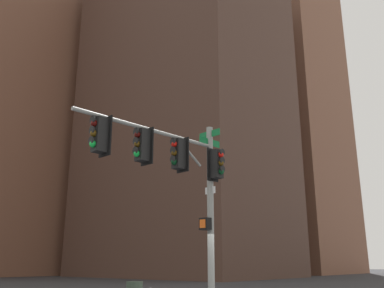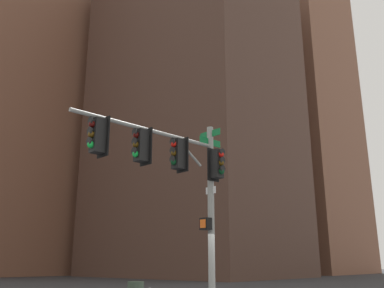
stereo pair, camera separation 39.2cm
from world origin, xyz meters
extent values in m
cylinder|color=gray|center=(0.13, 0.46, 3.14)|extent=(0.23, 0.23, 6.28)
cylinder|color=gray|center=(0.32, 3.19, 5.57)|extent=(0.50, 5.48, 0.12)
cylinder|color=gray|center=(0.20, 1.44, 5.12)|extent=(0.16, 1.04, 0.75)
cube|color=#0F6B33|center=(0.13, 0.46, 6.03)|extent=(0.97, 0.10, 0.24)
cube|color=#0F6B33|center=(0.13, 0.46, 5.73)|extent=(0.10, 1.04, 0.24)
cube|color=white|center=(0.13, 0.46, 3.99)|extent=(0.45, 0.06, 0.24)
cube|color=black|center=(0.24, 1.97, 5.01)|extent=(0.36, 0.36, 1.00)
cube|color=black|center=(0.22, 1.79, 5.01)|extent=(0.55, 0.08, 1.16)
sphere|color=red|center=(0.25, 2.18, 5.31)|extent=(0.20, 0.20, 0.20)
cylinder|color=black|center=(0.26, 2.24, 5.40)|extent=(0.23, 0.06, 0.23)
sphere|color=#4C330A|center=(0.25, 2.18, 5.01)|extent=(0.20, 0.20, 0.20)
cylinder|color=black|center=(0.26, 2.24, 5.10)|extent=(0.23, 0.06, 0.23)
sphere|color=#0A3819|center=(0.25, 2.18, 4.71)|extent=(0.20, 0.20, 0.20)
cylinder|color=black|center=(0.26, 2.24, 4.80)|extent=(0.23, 0.06, 0.23)
cube|color=black|center=(0.34, 3.49, 5.01)|extent=(0.36, 0.36, 1.00)
cube|color=black|center=(0.33, 3.30, 5.01)|extent=(0.55, 0.08, 1.16)
sphere|color=#470A07|center=(0.36, 3.70, 5.31)|extent=(0.20, 0.20, 0.20)
cylinder|color=black|center=(0.36, 3.76, 5.40)|extent=(0.23, 0.06, 0.23)
sphere|color=#4C330A|center=(0.36, 3.70, 5.01)|extent=(0.20, 0.20, 0.20)
cylinder|color=black|center=(0.36, 3.76, 5.10)|extent=(0.23, 0.06, 0.23)
sphere|color=green|center=(0.36, 3.70, 4.71)|extent=(0.20, 0.20, 0.20)
cylinder|color=black|center=(0.36, 3.76, 4.80)|extent=(0.23, 0.06, 0.23)
cube|color=black|center=(0.45, 5.01, 5.01)|extent=(0.36, 0.36, 1.00)
cube|color=black|center=(0.44, 4.82, 5.01)|extent=(0.55, 0.08, 1.16)
sphere|color=#470A07|center=(0.46, 5.22, 5.31)|extent=(0.20, 0.20, 0.20)
cylinder|color=black|center=(0.47, 5.28, 5.40)|extent=(0.23, 0.06, 0.23)
sphere|color=#4C330A|center=(0.46, 5.22, 5.01)|extent=(0.20, 0.20, 0.20)
cylinder|color=black|center=(0.47, 5.28, 5.10)|extent=(0.23, 0.06, 0.23)
sphere|color=green|center=(0.46, 5.22, 4.71)|extent=(0.20, 0.20, 0.20)
cylinder|color=black|center=(0.47, 5.28, 4.80)|extent=(0.23, 0.06, 0.23)
cube|color=black|center=(-0.18, 0.48, 4.87)|extent=(0.36, 0.36, 1.00)
cube|color=black|center=(0.01, 0.46, 4.87)|extent=(0.08, 0.55, 1.16)
sphere|color=red|center=(-0.39, 0.49, 5.17)|extent=(0.20, 0.20, 0.20)
cylinder|color=black|center=(-0.45, 0.50, 5.26)|extent=(0.06, 0.23, 0.23)
sphere|color=#4C330A|center=(-0.39, 0.49, 4.87)|extent=(0.20, 0.20, 0.20)
cylinder|color=black|center=(-0.45, 0.50, 4.96)|extent=(0.06, 0.23, 0.23)
sphere|color=#0A3819|center=(-0.39, 0.49, 4.57)|extent=(0.20, 0.20, 0.20)
cylinder|color=black|center=(-0.45, 0.50, 4.66)|extent=(0.06, 0.23, 0.23)
cube|color=black|center=(0.15, 0.72, 2.82)|extent=(0.38, 0.28, 0.40)
cube|color=#EA5914|center=(0.16, 0.86, 2.82)|extent=(0.25, 0.04, 0.28)
cube|color=#4C3328|center=(25.02, -25.67, 20.01)|extent=(23.87, 16.41, 40.03)
cube|color=#7A99B2|center=(41.55, -42.14, 30.40)|extent=(24.01, 30.53, 60.80)
cube|color=brown|center=(23.33, -48.46, 26.57)|extent=(17.54, 17.25, 53.14)
camera|label=1|loc=(-8.90, 11.89, 1.57)|focal=39.51mm
camera|label=2|loc=(-9.19, 11.63, 1.57)|focal=39.51mm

